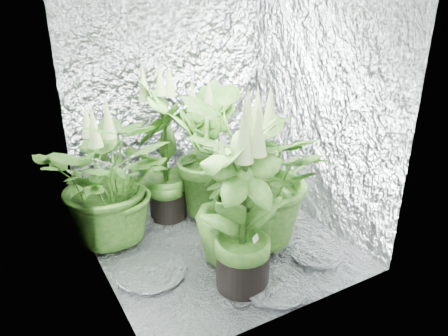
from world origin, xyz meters
name	(u,v)px	position (x,y,z in m)	size (l,w,h in m)	color
ground	(220,243)	(0.00, 0.00, 0.00)	(1.60, 1.60, 0.00)	silver
walls	(219,105)	(0.00, 0.00, 1.00)	(1.62, 1.62, 2.00)	silver
plant_a	(109,180)	(-0.63, 0.39, 0.48)	(1.09, 1.09, 1.02)	black
plant_b	(165,151)	(-0.16, 0.53, 0.55)	(0.74, 0.74, 1.18)	black
plant_c	(204,154)	(0.12, 0.45, 0.50)	(0.69, 0.69, 1.08)	black
plant_d	(231,206)	(-0.04, -0.21, 0.40)	(0.62, 0.62, 0.89)	black
plant_e	(259,176)	(0.21, -0.15, 0.54)	(1.06, 1.06, 1.13)	black
plant_f	(244,208)	(-0.10, -0.47, 0.53)	(0.77, 0.77, 1.17)	black
circulation_fan	(245,174)	(0.59, 0.61, 0.16)	(0.18, 0.33, 0.38)	black
plant_label	(256,243)	(-0.03, -0.50, 0.30)	(0.06, 0.01, 0.09)	white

